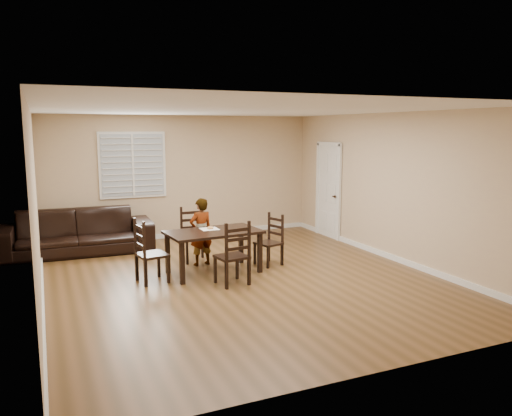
% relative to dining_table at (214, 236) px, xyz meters
% --- Properties ---
extents(ground, '(7.00, 7.00, 0.00)m').
position_rel_dining_table_xyz_m(ground, '(0.32, -0.48, -0.63)').
color(ground, brown).
rests_on(ground, ground).
extents(room, '(6.04, 7.04, 2.72)m').
position_rel_dining_table_xyz_m(room, '(0.35, -0.30, 1.17)').
color(room, tan).
rests_on(room, ground).
extents(dining_table, '(1.61, 1.00, 0.72)m').
position_rel_dining_table_xyz_m(dining_table, '(0.00, 0.00, 0.00)').
color(dining_table, black).
rests_on(dining_table, ground).
extents(chair_near, '(0.45, 0.42, 0.99)m').
position_rel_dining_table_xyz_m(chair_near, '(-0.07, 0.98, -0.18)').
color(chair_near, black).
rests_on(chair_near, ground).
extents(chair_far, '(0.52, 0.49, 1.02)m').
position_rel_dining_table_xyz_m(chair_far, '(0.08, -0.82, -0.17)').
color(chair_far, black).
rests_on(chair_far, ground).
extents(chair_left, '(0.50, 0.52, 1.02)m').
position_rel_dining_table_xyz_m(chair_left, '(-1.18, -0.11, -0.17)').
color(chair_left, black).
rests_on(chair_left, ground).
extents(chair_right, '(0.49, 0.50, 0.91)m').
position_rel_dining_table_xyz_m(chair_right, '(1.16, 0.12, -0.22)').
color(chair_right, black).
rests_on(chair_right, ground).
extents(child, '(0.49, 0.37, 1.20)m').
position_rel_dining_table_xyz_m(child, '(-0.05, 0.56, -0.03)').
color(child, gray).
rests_on(child, ground).
extents(napkin, '(0.29, 0.29, 0.00)m').
position_rel_dining_table_xyz_m(napkin, '(-0.01, 0.17, 0.09)').
color(napkin, silver).
rests_on(napkin, dining_table).
extents(donut, '(0.11, 0.11, 0.04)m').
position_rel_dining_table_xyz_m(donut, '(0.00, 0.17, 0.11)').
color(donut, '#CA8948').
rests_on(donut, napkin).
extents(sofa, '(2.91, 1.22, 0.84)m').
position_rel_dining_table_xyz_m(sofa, '(-2.02, 2.35, -0.21)').
color(sofa, black).
rests_on(sofa, ground).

